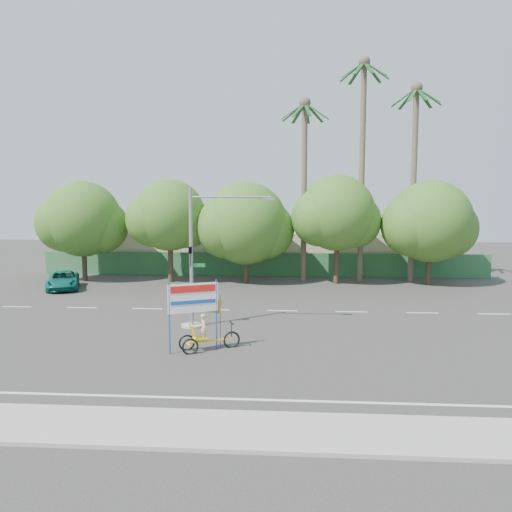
{
  "coord_description": "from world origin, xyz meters",
  "views": [
    {
      "loc": [
        2.48,
        -20.53,
        6.31
      ],
      "look_at": [
        0.67,
        5.25,
        3.5
      ],
      "focal_mm": 35.0,
      "sensor_mm": 36.0,
      "label": 1
    }
  ],
  "objects": [
    {
      "name": "sidewalk_near",
      "position": [
        0.0,
        -7.5,
        0.06
      ],
      "size": [
        50.0,
        2.4,
        0.12
      ],
      "primitive_type": "cube",
      "color": "gray",
      "rests_on": "ground"
    },
    {
      "name": "tree_right",
      "position": [
        5.95,
        18.0,
        5.24
      ],
      "size": [
        6.9,
        5.8,
        8.36
      ],
      "color": "#473828",
      "rests_on": "ground"
    },
    {
      "name": "tree_far_left",
      "position": [
        -14.05,
        18.0,
        4.76
      ],
      "size": [
        7.14,
        6.0,
        7.96
      ],
      "color": "#473828",
      "rests_on": "ground"
    },
    {
      "name": "ground",
      "position": [
        0.0,
        0.0,
        0.0
      ],
      "size": [
        120.0,
        120.0,
        0.0
      ],
      "primitive_type": "plane",
      "color": "#33302D",
      "rests_on": "ground"
    },
    {
      "name": "palm_mid",
      "position": [
        12.0,
        19.5,
        9.4
      ],
      "size": [
        3.73,
        3.79,
        15.45
      ],
      "color": "#70604C",
      "rests_on": "ground"
    },
    {
      "name": "tree_left",
      "position": [
        -7.05,
        18.0,
        5.06
      ],
      "size": [
        6.66,
        5.6,
        8.07
      ],
      "color": "#473828",
      "rests_on": "ground"
    },
    {
      "name": "pickup_truck",
      "position": [
        -14.02,
        14.16,
        0.64
      ],
      "size": [
        3.71,
        5.09,
        1.29
      ],
      "primitive_type": "imported",
      "rotation": [
        0.0,
        0.0,
        0.38
      ],
      "color": "#0E6559",
      "rests_on": "ground"
    },
    {
      "name": "trike_billboard",
      "position": [
        -1.32,
        -0.08,
        1.24
      ],
      "size": [
        2.88,
        1.51,
        3.08
      ],
      "rotation": [
        0.0,
        0.0,
        0.43
      ],
      "color": "black",
      "rests_on": "ground"
    },
    {
      "name": "building_left",
      "position": [
        -10.0,
        26.0,
        2.0
      ],
      "size": [
        12.0,
        8.0,
        4.0
      ],
      "primitive_type": "cube",
      "color": "beige",
      "rests_on": "ground"
    },
    {
      "name": "tree_center",
      "position": [
        -1.05,
        18.0,
        4.47
      ],
      "size": [
        7.62,
        6.4,
        7.85
      ],
      "color": "#473828",
      "rests_on": "ground"
    },
    {
      "name": "traffic_signal",
      "position": [
        -2.2,
        3.98,
        2.92
      ],
      "size": [
        4.72,
        1.1,
        7.0
      ],
      "color": "gray",
      "rests_on": "ground"
    },
    {
      "name": "palm_tall",
      "position": [
        8.0,
        19.5,
        10.46
      ],
      "size": [
        3.73,
        3.79,
        17.45
      ],
      "color": "#70604C",
      "rests_on": "ground"
    },
    {
      "name": "fence",
      "position": [
        0.0,
        21.5,
        1.0
      ],
      "size": [
        38.0,
        0.08,
        2.0
      ],
      "primitive_type": "cube",
      "color": "#336B3D",
      "rests_on": "ground"
    },
    {
      "name": "palm_short",
      "position": [
        3.5,
        19.5,
        8.86
      ],
      "size": [
        3.73,
        3.79,
        14.45
      ],
      "color": "#70604C",
      "rests_on": "ground"
    },
    {
      "name": "tree_far_right",
      "position": [
        12.95,
        18.0,
        4.64
      ],
      "size": [
        7.38,
        6.2,
        7.94
      ],
      "color": "#473828",
      "rests_on": "ground"
    },
    {
      "name": "building_right",
      "position": [
        8.0,
        26.0,
        1.8
      ],
      "size": [
        14.0,
        8.0,
        3.6
      ],
      "primitive_type": "cube",
      "color": "beige",
      "rests_on": "ground"
    }
  ]
}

